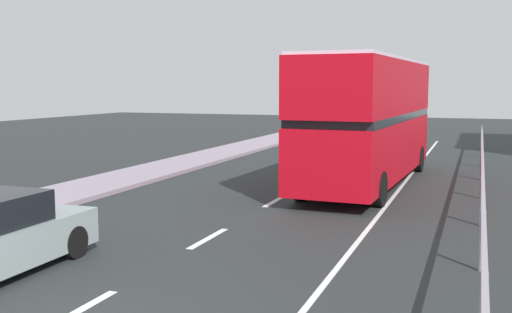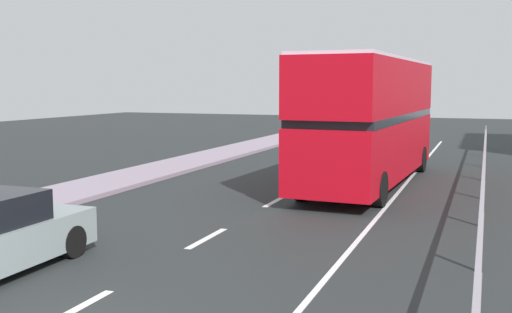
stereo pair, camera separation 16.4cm
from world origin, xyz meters
name	(u,v)px [view 1 (the left image)]	position (x,y,z in m)	size (l,w,h in m)	color
lane_paint_markings	(330,218)	(2.04, 8.64, 0.00)	(3.31, 46.00, 0.01)	silver
bridge_side_railing	(483,188)	(5.67, 9.00, 0.94)	(0.10, 42.00, 1.15)	gray
double_decker_bus_red	(369,118)	(2.02, 14.28, 2.29)	(3.01, 10.68, 4.27)	red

